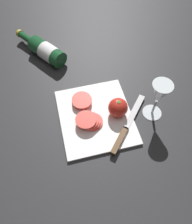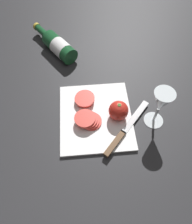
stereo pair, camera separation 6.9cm
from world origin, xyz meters
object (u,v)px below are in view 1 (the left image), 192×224
Objects in this scene: wine_bottle at (45,51)px; knife at (123,133)px; whole_tomato at (118,108)px; tomato_slice_stack_near at (89,121)px; tomato_slice_stack_far at (82,100)px; wine_glass at (159,95)px.

wine_bottle reaches higher than knife.
whole_tomato reaches higher than tomato_slice_stack_near.
tomato_slice_stack_near is at bearing -81.80° from whole_tomato.
wine_bottle is 2.86× the size of tomato_slice_stack_far.
wine_bottle is 1.57× the size of wine_glass.
whole_tomato reaches higher than tomato_slice_stack_far.
whole_tomato is at bearing 98.20° from tomato_slice_stack_near.
wine_glass is (0.41, 0.37, 0.08)m from wine_bottle.
whole_tomato is 0.12m from tomato_slice_stack_near.
wine_glass is 0.27m from tomato_slice_stack_near.
tomato_slice_stack_near is (-0.01, -0.25, -0.09)m from wine_glass.
knife is at bearing 24.70° from wine_bottle.
wine_bottle reaches higher than tomato_slice_stack_near.
whole_tomato is 0.33× the size of knife.
wine_bottle is 0.42m from tomato_slice_stack_near.
wine_glass is 2.28× the size of whole_tomato.
tomato_slice_stack_near is 1.08× the size of tomato_slice_stack_far.
tomato_slice_stack_near is (0.40, 0.11, -0.01)m from wine_bottle.
tomato_slice_stack_far is (-0.11, -0.26, -0.10)m from wine_glass.
tomato_slice_stack_far is at bearing 19.31° from wine_bottle.
wine_glass is at bearing -23.24° from knife.
wine_glass is at bearing 66.76° from tomato_slice_stack_far.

